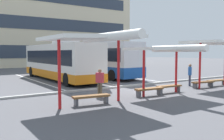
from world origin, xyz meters
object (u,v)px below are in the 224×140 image
Objects in this scene: bench_0 at (91,97)px; bench_2 at (169,87)px; bench_1 at (149,90)px; bench_3 at (203,83)px; coach_bus_0 at (59,62)px; waiting_shelter_0 at (94,39)px; waiting_passenger_1 at (190,73)px; bench_4 at (217,81)px; waiting_passenger_0 at (100,81)px; waiting_shelter_1 at (164,49)px; coach_bus_1 at (99,60)px; waiting_shelter_2 at (217,43)px.

bench_0 is 1.04× the size of bench_2.
bench_3 is at bearing 2.32° from bench_1.
coach_bus_0 is 11.47m from waiting_shelter_0.
waiting_passenger_1 is at bearing 91.02° from bench_3.
bench_0 and bench_4 have the same top height.
bench_0 is (0.00, 0.28, -2.75)m from waiting_shelter_0.
waiting_shelter_0 is 4.77m from bench_1.
bench_4 is at bearing -51.43° from coach_bus_0.
coach_bus_0 is 6.72× the size of bench_1.
bench_3 is at bearing 1.07° from bench_2.
bench_2 is 4.40m from waiting_passenger_0.
bench_0 is 0.43× the size of waiting_shelter_1.
coach_bus_1 is at bearing 110.25° from bench_4.
bench_0 and bench_2 have the same top height.
waiting_passenger_0 reaches higher than bench_4.
waiting_shelter_0 reaches higher than bench_0.
coach_bus_1 is 6.63× the size of waiting_passenger_1.
bench_0 is at bearing 178.54° from waiting_shelter_1.
waiting_passenger_0 reaches higher than bench_1.
coach_bus_1 is 2.47× the size of waiting_shelter_1.
waiting_shelter_1 is 5.02m from bench_3.
waiting_passenger_0 is at bearing 48.76° from bench_0.
coach_bus_1 is 11.52m from waiting_shelter_2.
coach_bus_1 is at bearing 78.16° from waiting_shelter_1.
waiting_shelter_0 is at bearing -178.68° from waiting_shelter_2.
bench_4 is at bearing 1.32° from bench_3.
waiting_passenger_1 is at bearing -55.23° from coach_bus_0.
bench_2 is (5.67, 0.30, -0.00)m from bench_0.
coach_bus_0 reaches higher than waiting_passenger_1.
waiting_shelter_1 is 2.84× the size of waiting_passenger_0.
waiting_passenger_0 is (-7.64, 1.41, 0.53)m from bench_3.
bench_0 is at bearing -122.86° from coach_bus_1.
coach_bus_1 is at bearing 82.39° from bench_2.
bench_0 is at bearing -177.87° from bench_4.
bench_2 is (5.67, 0.58, -2.75)m from waiting_shelter_0.
bench_1 is 5.33m from bench_3.
waiting_shelter_0 is at bearing -176.40° from bench_4.
bench_0 is 10.47m from waiting_shelter_2.
waiting_shelter_0 is (-2.74, -11.04, 1.43)m from coach_bus_0.
waiting_shelter_0 is at bearing -103.92° from coach_bus_0.
coach_bus_0 is at bearing 76.08° from waiting_shelter_0.
waiting_shelter_0 is 2.81× the size of bench_4.
waiting_shelter_2 reaches higher than bench_0.
bench_3 is at bearing -58.16° from coach_bus_0.
waiting_passenger_1 is at bearing 14.17° from bench_1.
bench_4 is at bearing 3.60° from waiting_shelter_0.
waiting_shelter_1 is (4.77, -0.12, 2.31)m from bench_0.
coach_bus_1 reaches higher than waiting_passenger_0.
coach_bus_1 is 7.02× the size of waiting_passenger_0.
bench_1 is at bearing -165.83° from waiting_passenger_1.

